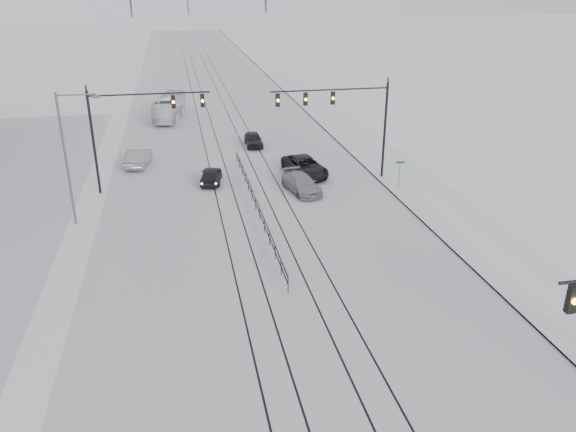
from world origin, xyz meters
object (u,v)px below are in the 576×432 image
Objects in this scene: sedan_sb_outer at (138,158)px; box_truck at (170,107)px; sedan_nb_right at (301,184)px; sedan_sb_inner at (211,175)px; sedan_nb_front at (305,167)px; sedan_nb_far at (253,140)px.

sedan_sb_outer is 18.61m from box_truck.
sedan_sb_outer is at bearing 132.12° from sedan_nb_right.
box_truck is at bearing -73.69° from sedan_sb_inner.
sedan_sb_inner is 24.55m from box_truck.
sedan_nb_front reaches higher than sedan_nb_right.
sedan_sb_outer is 15.15m from sedan_nb_front.
sedan_sb_outer is 0.98× the size of sedan_nb_right.
sedan_nb_right is at bearing 120.40° from box_truck.
sedan_sb_inner is at bearing 141.09° from sedan_nb_right.
sedan_nb_far is (5.00, 10.37, 0.00)m from sedan_sb_inner.
box_truck is (-11.17, 23.91, 0.60)m from sedan_nb_front.
sedan_sb_inner is at bearing -114.46° from sedan_nb_far.
sedan_nb_right is at bearing 161.53° from sedan_sb_inner.
sedan_sb_inner is 8.03m from sedan_nb_front.
sedan_nb_far is (11.08, 4.40, -0.09)m from sedan_sb_outer.
sedan_sb_outer is 11.93m from sedan_nb_far.
sedan_nb_far is (-1.82, 13.91, -0.01)m from sedan_nb_right.
box_truck is (-3.15, 24.34, 0.69)m from sedan_sb_inner.
sedan_sb_inner is 0.99× the size of sedan_nb_far.
sedan_sb_outer reaches higher than sedan_nb_far.
sedan_nb_right is 29.61m from box_truck.
sedan_nb_far is (-3.01, 9.95, -0.09)m from sedan_nb_front.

